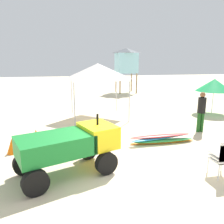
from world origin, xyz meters
The scene contains 9 objects.
ground centered at (0.00, 0.00, 0.00)m, with size 80.00×80.00×0.00m, color beige.
utility_cart centered at (-1.30, 0.23, 0.78)m, with size 2.80×2.01×1.50m.
surfboard_pile centered at (1.98, 1.72, 0.16)m, with size 2.48×0.62×0.32m.
lifeguard_near_left centered at (4.12, 2.63, 0.96)m, with size 0.32×0.32×1.67m.
popup_canopy centered at (0.37, 6.05, 2.38)m, with size 2.64×2.64×2.79m.
lifeguard_tower centered at (4.46, 14.91, 2.96)m, with size 1.98×1.98×4.07m.
beach_umbrella_left centered at (6.84, 5.56, 1.60)m, with size 1.97×1.97×1.95m.
traffic_cone_near centered at (-3.08, 1.94, 0.24)m, with size 0.34×0.34×0.49m, color orange.
traffic_cone_far centered at (-2.41, 2.58, 0.28)m, with size 0.39×0.39×0.56m, color orange.
Camera 1 is at (-1.44, -5.28, 2.88)m, focal length 35.72 mm.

